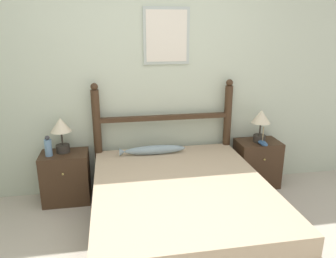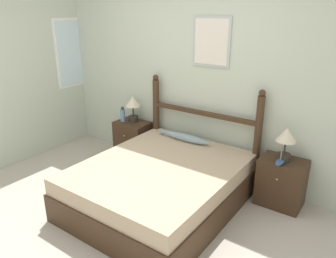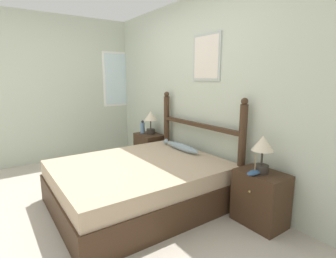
# 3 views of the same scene
# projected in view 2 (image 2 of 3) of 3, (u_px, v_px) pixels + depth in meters

# --- Properties ---
(ground_plane) EXTENTS (16.00, 16.00, 0.00)m
(ground_plane) POSITION_uv_depth(u_px,v_px,m) (101.00, 228.00, 3.35)
(ground_plane) COLOR #B7AD9E
(wall_back) EXTENTS (6.40, 0.08, 2.55)m
(wall_back) POSITION_uv_depth(u_px,v_px,m) (192.00, 77.00, 4.23)
(wall_back) COLOR beige
(wall_back) RESTS_ON ground_plane
(bed) EXTENTS (1.57, 1.90, 0.50)m
(bed) POSITION_uv_depth(u_px,v_px,m) (160.00, 185.00, 3.67)
(bed) COLOR #3D2819
(bed) RESTS_ON ground_plane
(headboard) EXTENTS (1.57, 0.09, 1.27)m
(headboard) POSITION_uv_depth(u_px,v_px,m) (202.00, 127.00, 4.21)
(headboard) COLOR #3D2819
(headboard) RESTS_ON ground_plane
(nightstand_left) EXTENTS (0.49, 0.37, 0.55)m
(nightstand_left) POSITION_uv_depth(u_px,v_px,m) (133.00, 140.00, 4.86)
(nightstand_left) COLOR #3D2819
(nightstand_left) RESTS_ON ground_plane
(nightstand_right) EXTENTS (0.49, 0.37, 0.55)m
(nightstand_right) POSITION_uv_depth(u_px,v_px,m) (281.00, 182.00, 3.67)
(nightstand_right) COLOR #3D2819
(nightstand_right) RESTS_ON ground_plane
(table_lamp_left) EXTENTS (0.22, 0.22, 0.38)m
(table_lamp_left) POSITION_uv_depth(u_px,v_px,m) (133.00, 105.00, 4.71)
(table_lamp_left) COLOR #2D2823
(table_lamp_left) RESTS_ON nightstand_left
(table_lamp_right) EXTENTS (0.22, 0.22, 0.38)m
(table_lamp_right) POSITION_uv_depth(u_px,v_px,m) (286.00, 139.00, 3.48)
(table_lamp_right) COLOR #2D2823
(table_lamp_right) RESTS_ON nightstand_right
(bottle) EXTENTS (0.07, 0.07, 0.22)m
(bottle) POSITION_uv_depth(u_px,v_px,m) (123.00, 115.00, 4.77)
(bottle) COLOR #668CB2
(bottle) RESTS_ON nightstand_left
(model_boat) EXTENTS (0.08, 0.22, 0.21)m
(model_boat) POSITION_uv_depth(u_px,v_px,m) (280.00, 161.00, 3.49)
(model_boat) COLOR #335684
(model_boat) RESTS_ON nightstand_right
(fish_pillow) EXTENTS (0.72, 0.11, 0.10)m
(fish_pillow) POSITION_uv_depth(u_px,v_px,m) (185.00, 137.00, 4.21)
(fish_pillow) COLOR #8499A3
(fish_pillow) RESTS_ON bed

